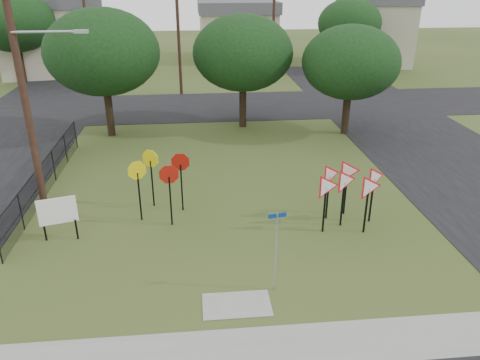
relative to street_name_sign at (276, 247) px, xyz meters
name	(u,v)px	position (x,y,z in m)	size (l,w,h in m)	color
ground	(230,259)	(-1.23, 1.78, -1.54)	(140.00, 140.00, 0.00)	#33451A
sidewalk	(243,350)	(-1.23, -2.42, -1.53)	(30.00, 1.60, 0.02)	gray
street_right	(430,147)	(10.77, 11.78, -1.53)	(8.00, 50.00, 0.02)	black
street_far	(208,106)	(-1.23, 21.78, -1.53)	(60.00, 8.00, 0.02)	black
curb_pad	(237,305)	(-1.23, -0.62, -1.53)	(2.00, 1.20, 0.02)	gray
street_name_sign	(276,247)	(0.00, 0.00, 0.00)	(0.54, 0.11, 2.64)	#9EA2A7
stop_sign_cluster	(160,172)	(-3.67, 5.26, 0.31)	(2.33, 1.94, 2.49)	black
yield_sign_cluster	(348,182)	(3.37, 3.83, 0.22)	(2.99, 1.71, 2.39)	black
info_board	(58,213)	(-7.22, 3.68, -0.43)	(1.30, 0.40, 1.67)	black
utility_pole_main	(23,83)	(-8.46, 6.27, 3.67)	(3.55, 0.33, 10.00)	#3A241A
far_pole_a	(178,35)	(-3.23, 25.78, 3.06)	(1.40, 0.24, 9.00)	#3A241A
far_pole_b	(273,31)	(4.77, 29.78, 2.81)	(1.40, 0.24, 8.50)	#3A241A
far_pole_c	(87,27)	(-11.23, 31.78, 3.06)	(1.40, 0.24, 9.00)	#3A241A
fence_run	(47,175)	(-8.83, 8.03, -0.75)	(0.05, 11.55, 1.50)	black
house_left	(53,34)	(-15.23, 35.78, 2.11)	(10.58, 8.88, 7.20)	#B9B195
house_mid	(237,30)	(2.77, 41.78, 1.61)	(8.40, 8.40, 6.20)	#B9B195
house_right	(374,28)	(16.77, 37.78, 2.11)	(8.30, 8.30, 7.20)	#B9B195
tree_near_left	(102,52)	(-7.23, 15.78, 3.32)	(6.40, 6.40, 7.27)	black
tree_near_mid	(243,53)	(0.77, 16.78, 3.00)	(6.00, 6.00, 6.80)	black
tree_near_right	(351,62)	(6.77, 14.78, 2.69)	(5.60, 5.60, 6.33)	black
tree_far_left	(14,21)	(-17.23, 31.78, 3.63)	(6.80, 6.80, 7.73)	black
tree_far_right	(350,23)	(12.77, 33.78, 3.00)	(6.00, 6.00, 6.80)	black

